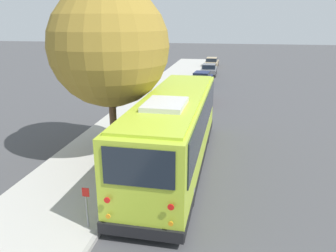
{
  "coord_description": "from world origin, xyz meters",
  "views": [
    {
      "loc": [
        -13.88,
        -2.0,
        6.17
      ],
      "look_at": [
        0.89,
        0.76,
        1.3
      ],
      "focal_mm": 35.0,
      "sensor_mm": 36.0,
      "label": 1
    }
  ],
  "objects": [
    {
      "name": "ground_plane",
      "position": [
        0.0,
        0.0,
        0.0
      ],
      "size": [
        160.0,
        160.0,
        0.0
      ],
      "primitive_type": "plane",
      "color": "#474749"
    },
    {
      "name": "sidewalk_slab",
      "position": [
        0.0,
        3.77,
        0.07
      ],
      "size": [
        80.0,
        4.19,
        0.15
      ],
      "primitive_type": "cube",
      "color": "#B2AFA8",
      "rests_on": "ground"
    },
    {
      "name": "curb_strip",
      "position": [
        0.0,
        1.6,
        0.07
      ],
      "size": [
        80.0,
        0.14,
        0.15
      ],
      "primitive_type": "cube",
      "color": "#9D9A94",
      "rests_on": "ground"
    },
    {
      "name": "shuttle_bus",
      "position": [
        -0.78,
        0.16,
        1.81
      ],
      "size": [
        11.17,
        2.76,
        3.39
      ],
      "rotation": [
        0.0,
        0.0,
        -0.01
      ],
      "color": "#ADC633",
      "rests_on": "ground"
    },
    {
      "name": "parked_sedan_maroon",
      "position": [
        11.44,
        0.41,
        0.59
      ],
      "size": [
        4.78,
        2.03,
        1.27
      ],
      "rotation": [
        0.0,
        0.0,
        0.09
      ],
      "color": "maroon",
      "rests_on": "ground"
    },
    {
      "name": "parked_sedan_navy",
      "position": [
        18.39,
        0.62,
        0.62
      ],
      "size": [
        4.33,
        2.0,
        1.33
      ],
      "rotation": [
        0.0,
        0.0,
        -0.08
      ],
      "color": "#19234C",
      "rests_on": "ground"
    },
    {
      "name": "parked_sedan_gray",
      "position": [
        24.78,
        0.33,
        0.61
      ],
      "size": [
        4.14,
        1.77,
        1.31
      ],
      "rotation": [
        0.0,
        0.0,
        0.01
      ],
      "color": "slate",
      "rests_on": "ground"
    },
    {
      "name": "parked_sedan_tan",
      "position": [
        32.19,
        0.44,
        0.59
      ],
      "size": [
        4.58,
        1.8,
        1.27
      ],
      "rotation": [
        0.0,
        0.0,
        -0.03
      ],
      "color": "tan",
      "rests_on": "ground"
    },
    {
      "name": "street_tree",
      "position": [
        0.02,
        3.15,
        5.44
      ],
      "size": [
        5.22,
        5.22,
        8.33
      ],
      "color": "brown",
      "rests_on": "sidewalk_slab"
    },
    {
      "name": "sign_post_near",
      "position": [
        -5.88,
        1.98,
        0.83
      ],
      "size": [
        0.06,
        0.22,
        1.31
      ],
      "color": "gray",
      "rests_on": "sidewalk_slab"
    },
    {
      "name": "sign_post_far",
      "position": [
        -4.22,
        1.98,
        0.71
      ],
      "size": [
        0.06,
        0.06,
        1.11
      ],
      "color": "gray",
      "rests_on": "sidewalk_slab"
    }
  ]
}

